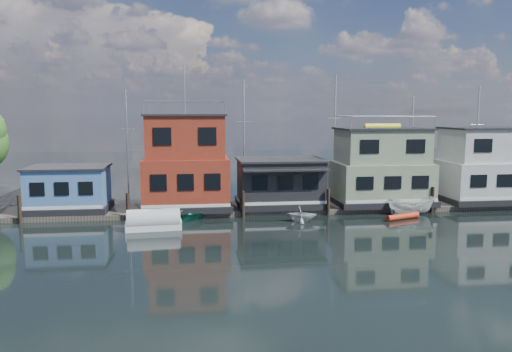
{
  "coord_description": "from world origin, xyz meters",
  "views": [
    {
      "loc": [
        -7.96,
        -29.83,
        8.44
      ],
      "look_at": [
        -2.59,
        12.0,
        3.0
      ],
      "focal_mm": 35.0,
      "sensor_mm": 36.0,
      "label": 1
    }
  ],
  "objects": [
    {
      "name": "houseboat_green",
      "position": [
        8.5,
        12.0,
        3.55
      ],
      "size": [
        8.4,
        5.9,
        7.03
      ],
      "color": "black",
      "rests_on": "dock"
    },
    {
      "name": "houseboat_red",
      "position": [
        -8.5,
        12.0,
        4.1
      ],
      "size": [
        7.4,
        5.9,
        11.86
      ],
      "color": "black",
      "rests_on": "dock"
    },
    {
      "name": "dock",
      "position": [
        0.0,
        12.0,
        0.2
      ],
      "size": [
        48.0,
        5.0,
        0.4
      ],
      "primitive_type": "cube",
      "color": "#595147",
      "rests_on": "ground"
    },
    {
      "name": "background_masts",
      "position": [
        4.76,
        18.0,
        5.55
      ],
      "size": [
        36.4,
        0.16,
        12.0
      ],
      "color": "silver",
      "rests_on": "ground"
    },
    {
      "name": "dinghy_teal",
      "position": [
        -8.99,
        8.88,
        0.46
      ],
      "size": [
        5.09,
        4.21,
        0.91
      ],
      "primitive_type": "imported",
      "rotation": [
        0.0,
        0.0,
        1.84
      ],
      "color": "#258976",
      "rests_on": "ground"
    },
    {
      "name": "motorboat",
      "position": [
        9.93,
        8.75,
        0.75
      ],
      "size": [
        4.0,
        1.88,
        1.49
      ],
      "primitive_type": "imported",
      "rotation": [
        0.0,
        0.0,
        1.46
      ],
      "color": "white",
      "rests_on": "ground"
    },
    {
      "name": "red_kayak",
      "position": [
        8.46,
        7.0,
        0.23
      ],
      "size": [
        3.1,
        1.57,
        0.46
      ],
      "primitive_type": "cylinder",
      "rotation": [
        0.0,
        1.57,
        0.37
      ],
      "color": "red",
      "rests_on": "ground"
    },
    {
      "name": "houseboat_dark",
      "position": [
        -0.5,
        11.98,
        2.42
      ],
      "size": [
        7.4,
        6.1,
        4.06
      ],
      "color": "black",
      "rests_on": "dock"
    },
    {
      "name": "pilings",
      "position": [
        -0.33,
        9.2,
        1.1
      ],
      "size": [
        42.28,
        0.28,
        2.2
      ],
      "color": "#2D2116",
      "rests_on": "ground"
    },
    {
      "name": "ground",
      "position": [
        0.0,
        0.0,
        0.0
      ],
      "size": [
        160.0,
        160.0,
        0.0
      ],
      "primitive_type": "plane",
      "color": "black",
      "rests_on": "ground"
    },
    {
      "name": "dinghy_white",
      "position": [
        0.31,
        7.21,
        0.62
      ],
      "size": [
        2.82,
        2.6,
        1.23
      ],
      "primitive_type": "imported",
      "rotation": [
        0.0,
        0.0,
        1.28
      ],
      "color": "silver",
      "rests_on": "ground"
    },
    {
      "name": "houseboat_white",
      "position": [
        18.5,
        12.0,
        3.54
      ],
      "size": [
        8.4,
        5.9,
        6.66
      ],
      "color": "black",
      "rests_on": "dock"
    },
    {
      "name": "tarp_runabout",
      "position": [
        -10.81,
        6.04,
        0.59
      ],
      "size": [
        4.05,
        1.91,
        1.59
      ],
      "rotation": [
        0.0,
        0.0,
        0.09
      ],
      "color": "white",
      "rests_on": "ground"
    },
    {
      "name": "houseboat_blue",
      "position": [
        -18.0,
        12.0,
        2.21
      ],
      "size": [
        6.4,
        4.9,
        3.66
      ],
      "color": "black",
      "rests_on": "dock"
    }
  ]
}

